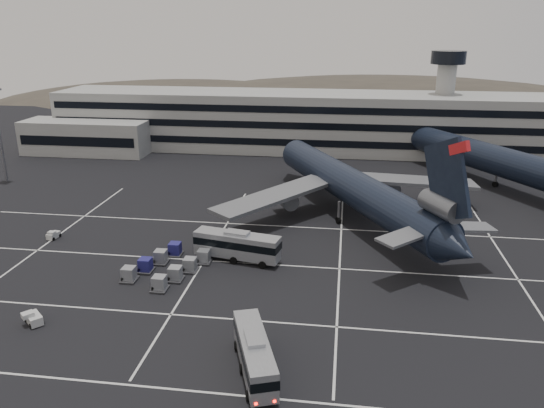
{
  "coord_description": "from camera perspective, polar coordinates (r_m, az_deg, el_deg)",
  "views": [
    {
      "loc": [
        12.03,
        -58.7,
        30.15
      ],
      "look_at": [
        1.77,
        13.97,
        5.0
      ],
      "focal_mm": 35.0,
      "sensor_mm": 36.0,
      "label": 1
    }
  ],
  "objects": [
    {
      "name": "bus_far",
      "position": [
        70.67,
        -3.76,
        -4.37
      ],
      "size": [
        12.0,
        5.02,
        4.13
      ],
      "rotation": [
        0.0,
        0.0,
        1.37
      ],
      "color": "gray",
      "rests_on": "ground"
    },
    {
      "name": "ground",
      "position": [
        67.08,
        -3.19,
        -7.83
      ],
      "size": [
        260.0,
        260.0,
        0.0
      ],
      "primitive_type": "plane",
      "color": "black",
      "rests_on": "ground"
    },
    {
      "name": "hills",
      "position": [
        232.64,
        9.47,
        8.21
      ],
      "size": [
        352.0,
        180.0,
        44.0
      ],
      "color": "#38332B",
      "rests_on": "ground"
    },
    {
      "name": "tug_b",
      "position": [
        62.34,
        -24.22,
        -11.16
      ],
      "size": [
        2.63,
        2.57,
        1.48
      ],
      "rotation": [
        0.0,
        0.0,
        0.84
      ],
      "color": "#BABBB6",
      "rests_on": "ground"
    },
    {
      "name": "tug_a",
      "position": [
        84.43,
        -22.49,
        -3.11
      ],
      "size": [
        1.49,
        2.16,
        1.28
      ],
      "rotation": [
        0.0,
        0.0,
        -0.15
      ],
      "color": "#BABBB6",
      "rests_on": "ground"
    },
    {
      "name": "trijet_far",
      "position": [
        109.46,
        23.55,
        4.27
      ],
      "size": [
        36.11,
        51.95,
        18.08
      ],
      "rotation": [
        0.0,
        0.0,
        0.54
      ],
      "color": "black",
      "rests_on": "ground"
    },
    {
      "name": "trijet_main",
      "position": [
        85.69,
        8.75,
        1.8
      ],
      "size": [
        42.58,
        53.35,
        18.08
      ],
      "rotation": [
        0.0,
        0.0,
        0.48
      ],
      "color": "black",
      "rests_on": "ground"
    },
    {
      "name": "terminal",
      "position": [
        132.76,
        1.45,
        8.83
      ],
      "size": [
        125.0,
        26.0,
        24.0
      ],
      "color": "gray",
      "rests_on": "ground"
    },
    {
      "name": "bus_near",
      "position": [
        49.51,
        -1.9,
        -15.67
      ],
      "size": [
        5.84,
        10.86,
        3.76
      ],
      "rotation": [
        0.0,
        0.0,
        0.34
      ],
      "color": "gray",
      "rests_on": "ground"
    },
    {
      "name": "uld_cluster",
      "position": [
        69.27,
        -11.15,
        -6.46
      ],
      "size": [
        10.28,
        12.63,
        1.8
      ],
      "rotation": [
        0.0,
        0.0,
        -0.38
      ],
      "color": "#2D2D30",
      "rests_on": "ground"
    },
    {
      "name": "lane_markings",
      "position": [
        67.55,
        -2.28,
        -7.6
      ],
      "size": [
        90.0,
        55.62,
        0.01
      ],
      "color": "silver",
      "rests_on": "ground"
    }
  ]
}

